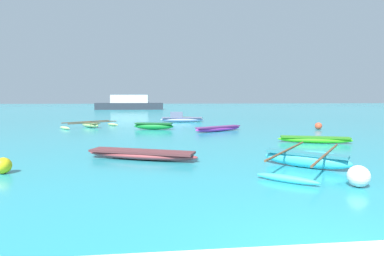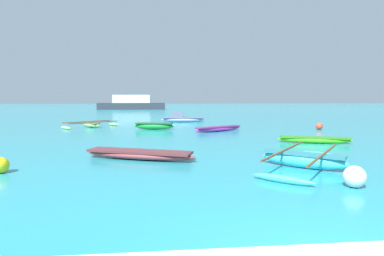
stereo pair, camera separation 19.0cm
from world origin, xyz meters
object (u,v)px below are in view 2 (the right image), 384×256
(moored_boat_7, at_px, (191,118))
(moored_boat_5, at_px, (139,154))
(moored_boat_4, at_px, (91,125))
(moored_boat_1, at_px, (154,126))
(distant_ferry, at_px, (132,104))
(moored_boat_3, at_px, (218,129))
(mooring_buoy_2, at_px, (355,177))
(mooring_buoy_0, at_px, (0,165))
(mooring_buoy_1, at_px, (319,126))
(moored_boat_2, at_px, (303,160))
(moored_boat_6, at_px, (182,119))
(moored_boat_0, at_px, (314,139))

(moored_boat_7, bearing_deg, moored_boat_5, -53.47)
(moored_boat_4, relative_size, moored_boat_5, 0.97)
(moored_boat_1, height_order, distant_ferry, distant_ferry)
(distant_ferry, bearing_deg, moored_boat_5, -83.70)
(moored_boat_3, bearing_deg, mooring_buoy_2, -114.45)
(mooring_buoy_0, bearing_deg, moored_boat_5, 23.31)
(moored_boat_3, height_order, moored_boat_7, moored_boat_3)
(moored_boat_3, bearing_deg, distant_ferry, 74.55)
(mooring_buoy_0, bearing_deg, moored_boat_7, 70.45)
(moored_boat_7, relative_size, distant_ferry, 0.20)
(moored_boat_7, bearing_deg, moored_boat_1, -63.72)
(moored_boat_1, height_order, moored_boat_7, moored_boat_1)
(moored_boat_5, distance_m, moored_boat_7, 19.67)
(moored_boat_3, relative_size, mooring_buoy_1, 7.39)
(mooring_buoy_2, bearing_deg, moored_boat_1, 110.56)
(moored_boat_3, height_order, mooring_buoy_2, mooring_buoy_2)
(mooring_buoy_0, relative_size, mooring_buoy_1, 0.98)
(moored_boat_5, bearing_deg, mooring_buoy_2, -14.91)
(mooring_buoy_2, bearing_deg, moored_boat_2, 97.79)
(moored_boat_6, bearing_deg, moored_boat_0, -62.52)
(moored_boat_0, bearing_deg, moored_boat_2, -102.81)
(moored_boat_0, height_order, mooring_buoy_2, mooring_buoy_2)
(moored_boat_0, xyz_separation_m, moored_boat_5, (-8.16, -3.11, 0.00))
(moored_boat_6, distance_m, distant_ferry, 32.79)
(moored_boat_4, bearing_deg, mooring_buoy_1, 38.92)
(moored_boat_2, relative_size, moored_boat_7, 1.66)
(mooring_buoy_0, distance_m, distant_ferry, 50.17)
(moored_boat_0, relative_size, moored_boat_5, 0.83)
(moored_boat_3, bearing_deg, moored_boat_7, 65.27)
(moored_boat_4, distance_m, mooring_buoy_2, 19.15)
(moored_boat_5, height_order, distant_ferry, distant_ferry)
(moored_boat_6, xyz_separation_m, distant_ferry, (-7.87, 31.82, 0.83))
(mooring_buoy_1, bearing_deg, moored_boat_6, 140.92)
(moored_boat_7, xyz_separation_m, mooring_buoy_0, (-7.46, -21.00, 0.06))
(moored_boat_2, relative_size, mooring_buoy_2, 8.15)
(moored_boat_7, relative_size, mooring_buoy_2, 4.90)
(moored_boat_6, distance_m, mooring_buoy_1, 11.82)
(mooring_buoy_2, xyz_separation_m, distant_ferry, (-10.88, 52.41, 0.88))
(moored_boat_6, relative_size, mooring_buoy_2, 7.51)
(moored_boat_4, height_order, mooring_buoy_1, mooring_buoy_1)
(moored_boat_3, distance_m, mooring_buoy_0, 13.26)
(moored_boat_7, height_order, distant_ferry, distant_ferry)
(moored_boat_5, bearing_deg, distant_ferry, 116.84)
(moored_boat_7, distance_m, distant_ferry, 30.50)
(moored_boat_3, bearing_deg, moored_boat_0, -85.64)
(moored_boat_4, bearing_deg, moored_boat_5, -19.78)
(moored_boat_6, bearing_deg, moored_boat_5, -93.73)
(moored_boat_0, distance_m, moored_boat_3, 6.68)
(moored_boat_5, relative_size, distant_ferry, 0.32)
(moored_boat_1, xyz_separation_m, moored_boat_3, (4.28, -1.65, -0.07))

